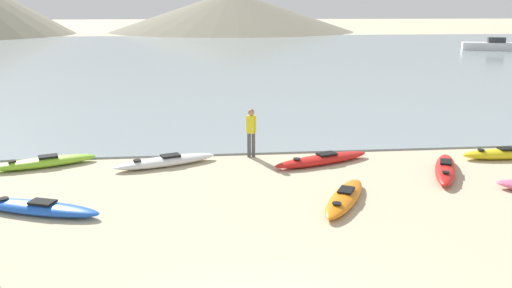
# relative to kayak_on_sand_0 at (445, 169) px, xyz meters

# --- Properties ---
(bay_water) EXTENTS (160.00, 70.00, 0.06)m
(bay_water) POSITION_rel_kayak_on_sand_0_xyz_m (-5.97, 37.51, -0.13)
(bay_water) COLOR gray
(bay_water) RESTS_ON ground_plane
(far_hill_midleft) EXTENTS (47.99, 47.99, 7.75)m
(far_hill_midleft) POSITION_rel_kayak_on_sand_0_xyz_m (-1.28, 89.14, 3.72)
(far_hill_midleft) COLOR gray
(far_hill_midleft) RESTS_ON ground_plane
(kayak_on_sand_0) EXTENTS (1.81, 2.90, 0.36)m
(kayak_on_sand_0) POSITION_rel_kayak_on_sand_0_xyz_m (0.00, 0.00, 0.00)
(kayak_on_sand_0) COLOR red
(kayak_on_sand_0) RESTS_ON ground_plane
(kayak_on_sand_1) EXTENTS (3.27, 1.70, 0.31)m
(kayak_on_sand_1) POSITION_rel_kayak_on_sand_0_xyz_m (-10.79, -1.73, -0.02)
(kayak_on_sand_1) COLOR blue
(kayak_on_sand_1) RESTS_ON ground_plane
(kayak_on_sand_2) EXTENTS (3.16, 1.69, 0.33)m
(kayak_on_sand_2) POSITION_rel_kayak_on_sand_0_xyz_m (-8.06, 1.62, -0.01)
(kayak_on_sand_2) COLOR white
(kayak_on_sand_2) RESTS_ON ground_plane
(kayak_on_sand_3) EXTENTS (2.61, 0.64, 0.35)m
(kayak_on_sand_3) POSITION_rel_kayak_on_sand_0_xyz_m (2.49, 1.27, -0.00)
(kayak_on_sand_3) COLOR yellow
(kayak_on_sand_3) RESTS_ON ground_plane
(kayak_on_sand_5) EXTENTS (1.91, 2.75, 0.31)m
(kayak_on_sand_5) POSITION_rel_kayak_on_sand_0_xyz_m (-3.47, -1.83, -0.02)
(kayak_on_sand_5) COLOR orange
(kayak_on_sand_5) RESTS_ON ground_plane
(kayak_on_sand_6) EXTENTS (3.08, 1.67, 0.33)m
(kayak_on_sand_6) POSITION_rel_kayak_on_sand_0_xyz_m (-11.72, 1.87, -0.01)
(kayak_on_sand_6) COLOR #8CCC2D
(kayak_on_sand_6) RESTS_ON ground_plane
(kayak_on_sand_8) EXTENTS (3.29, 1.75, 0.32)m
(kayak_on_sand_8) POSITION_rel_kayak_on_sand_0_xyz_m (-3.30, 1.33, -0.02)
(kayak_on_sand_8) COLOR red
(kayak_on_sand_8) RESTS_ON ground_plane
(person_near_waterline) EXTENTS (0.32, 0.25, 1.57)m
(person_near_waterline) POSITION_rel_kayak_on_sand_0_xyz_m (-5.40, 2.26, 0.74)
(person_near_waterline) COLOR #4C4C4C
(person_near_waterline) RESTS_ON ground_plane
(moored_boat_1) EXTENTS (6.05, 3.92, 1.40)m
(moored_boat_1) POSITION_rel_kayak_on_sand_0_xyz_m (24.62, 39.99, 0.39)
(moored_boat_1) COLOR white
(moored_boat_1) RESTS_ON bay_water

